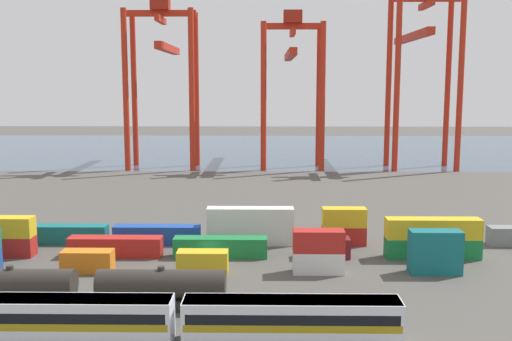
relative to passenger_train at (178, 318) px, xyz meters
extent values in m
plane|color=#4C4944|center=(0.56, 63.20, -2.14)|extent=(420.00, 420.00, 0.00)
cube|color=#384C60|center=(0.56, 158.53, -2.14)|extent=(400.00, 110.00, 0.01)
cube|color=silver|center=(-9.86, 0.00, -0.19)|extent=(18.81, 3.10, 3.90)
cube|color=#9E8414|center=(-9.86, 0.00, -0.29)|extent=(18.44, 3.14, 0.64)
cube|color=black|center=(-9.86, 0.00, 0.49)|extent=(18.06, 3.13, 0.90)
cube|color=slate|center=(-9.86, 0.00, 1.58)|extent=(18.62, 2.85, 0.36)
cube|color=silver|center=(9.86, 0.00, -0.19)|extent=(18.81, 3.10, 3.90)
cube|color=#9E8414|center=(9.86, 0.00, -0.29)|extent=(18.44, 3.14, 0.64)
cube|color=black|center=(9.86, 0.00, 0.49)|extent=(18.06, 3.13, 0.90)
cube|color=slate|center=(9.86, 0.00, 1.58)|extent=(18.62, 2.85, 0.36)
cube|color=#232326|center=(-17.87, 7.86, -1.59)|extent=(12.79, 2.50, 1.10)
cylinder|color=#2D2823|center=(-17.87, 7.86, 0.40)|extent=(12.79, 2.88, 2.88)
cylinder|color=#2D2823|center=(-17.87, 7.86, 2.01)|extent=(0.70, 0.70, 0.36)
cube|color=#232326|center=(-2.76, 7.86, -1.59)|extent=(12.79, 2.50, 1.10)
cylinder|color=#2D2823|center=(-2.76, 7.86, 0.40)|extent=(12.79, 2.88, 2.88)
cylinder|color=#2D2823|center=(-2.76, 7.86, 2.01)|extent=(0.70, 0.70, 0.36)
cube|color=orange|center=(-13.66, 19.58, -0.84)|extent=(6.04, 2.44, 2.60)
cube|color=gold|center=(0.11, 19.58, -0.84)|extent=(6.04, 2.44, 2.60)
cube|color=silver|center=(13.87, 19.58, -0.84)|extent=(6.04, 2.44, 2.60)
cube|color=#AD211C|center=(13.87, 19.58, 1.76)|extent=(6.04, 2.44, 2.60)
cube|color=#146066|center=(27.64, 19.58, -0.84)|extent=(6.04, 2.44, 2.60)
cube|color=#146066|center=(27.64, 19.58, 1.76)|extent=(6.04, 2.44, 2.60)
cube|color=#AD211C|center=(-25.59, 25.99, -0.84)|extent=(6.04, 2.44, 2.60)
cube|color=gold|center=(-25.59, 25.99, 1.76)|extent=(6.04, 2.44, 2.60)
cube|color=#AD211C|center=(-11.91, 25.99, -0.84)|extent=(12.10, 2.44, 2.60)
cube|color=#197538|center=(1.77, 25.99, -0.84)|extent=(12.10, 2.44, 2.60)
cube|color=maroon|center=(15.45, 25.99, -0.84)|extent=(6.04, 2.44, 2.60)
cube|color=#197538|center=(29.13, 25.99, -0.84)|extent=(12.10, 2.44, 2.60)
cube|color=gold|center=(29.13, 25.99, 1.76)|extent=(12.10, 2.44, 2.60)
cube|color=#146066|center=(-20.72, 32.40, -0.84)|extent=(12.10, 2.44, 2.60)
cube|color=#1C4299|center=(-7.63, 32.40, -0.84)|extent=(12.10, 2.44, 2.60)
cube|color=silver|center=(5.46, 32.40, -0.84)|extent=(12.10, 2.44, 2.60)
cube|color=silver|center=(5.46, 32.40, 1.76)|extent=(12.10, 2.44, 2.60)
cube|color=#AD211C|center=(18.55, 32.40, -0.84)|extent=(6.04, 2.44, 2.60)
cube|color=gold|center=(18.55, 32.40, 1.76)|extent=(6.04, 2.44, 2.60)
cube|color=silver|center=(31.64, 32.40, -0.84)|extent=(6.04, 2.44, 2.60)
cylinder|color=red|center=(-28.40, 105.33, 18.57)|extent=(1.50, 1.50, 41.43)
cylinder|color=red|center=(-11.35, 105.33, 18.57)|extent=(1.50, 1.50, 41.43)
cylinder|color=red|center=(-28.40, 115.50, 18.57)|extent=(1.50, 1.50, 41.43)
cylinder|color=red|center=(-11.35, 115.50, 18.57)|extent=(1.50, 1.50, 41.43)
cube|color=red|center=(-19.88, 110.41, 38.49)|extent=(18.65, 1.20, 1.60)
cube|color=red|center=(-19.88, 110.41, 36.89)|extent=(1.20, 11.76, 1.60)
cube|color=red|center=(-19.88, 121.69, 30.14)|extent=(2.00, 32.23, 2.00)
cube|color=maroon|center=(-19.88, 110.41, 40.89)|extent=(4.80, 4.00, 3.20)
cylinder|color=red|center=(7.07, 105.56, 16.90)|extent=(1.50, 1.50, 38.09)
cylinder|color=red|center=(22.17, 105.56, 16.90)|extent=(1.50, 1.50, 38.09)
cylinder|color=red|center=(7.07, 115.27, 16.90)|extent=(1.50, 1.50, 38.09)
cylinder|color=red|center=(22.17, 115.27, 16.90)|extent=(1.50, 1.50, 38.09)
cube|color=red|center=(14.62, 110.41, 35.15)|extent=(16.70, 1.20, 1.60)
cube|color=red|center=(14.62, 110.41, 33.55)|extent=(1.20, 11.31, 1.60)
cube|color=red|center=(14.62, 124.62, 28.47)|extent=(2.00, 40.59, 2.00)
cube|color=maroon|center=(14.62, 110.41, 37.55)|extent=(4.80, 4.00, 3.20)
cylinder|color=red|center=(41.09, 105.08, 20.38)|extent=(1.50, 1.50, 45.04)
cylinder|color=red|center=(57.15, 105.08, 20.38)|extent=(1.50, 1.50, 45.04)
cylinder|color=red|center=(41.09, 115.74, 20.38)|extent=(1.50, 1.50, 45.04)
cylinder|color=red|center=(57.15, 115.74, 20.38)|extent=(1.50, 1.50, 45.04)
cube|color=red|center=(49.12, 110.41, 40.50)|extent=(1.20, 12.26, 1.60)
cube|color=red|center=(49.12, 124.14, 33.51)|extent=(2.00, 39.21, 2.00)
camera|label=1|loc=(7.53, -49.29, 19.99)|focal=42.03mm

